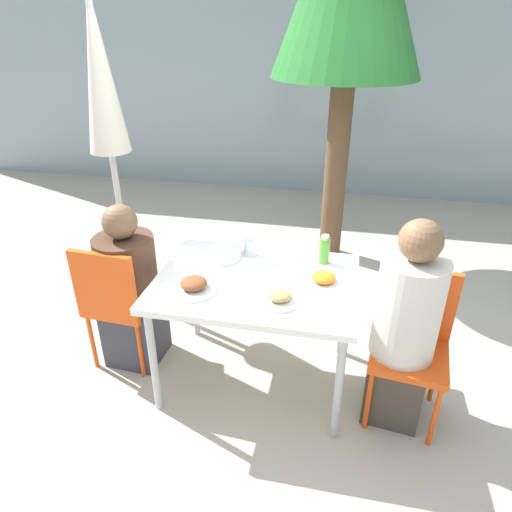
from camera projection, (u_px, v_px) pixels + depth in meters
The scene contains 14 objects.
ground_plane at pixel (256, 377), 2.91m from camera, with size 24.00×24.00×0.00m, color #B2A893.
building_facade at pixel (319, 67), 5.38m from camera, with size 10.00×0.20×3.00m.
dining_table at pixel (256, 289), 2.60m from camera, with size 1.14×0.84×0.73m.
chair_left at pixel (117, 298), 2.81m from camera, with size 0.42×0.42×0.87m.
person_left at pixel (130, 292), 2.87m from camera, with size 0.36×0.36×1.09m.
chair_right at pixel (412, 335), 2.48m from camera, with size 0.45×0.45×0.87m.
person_right at pixel (404, 331), 2.40m from camera, with size 0.34×0.34×1.21m.
closed_umbrella at pixel (103, 95), 2.99m from camera, with size 0.36×0.36×2.25m.
plate_0 at pixel (194, 286), 2.46m from camera, with size 0.27×0.27×0.07m.
plate_1 at pixel (324, 280), 2.52m from camera, with size 0.24×0.24×0.07m.
plate_2 at pixel (279, 297), 2.37m from camera, with size 0.23×0.23×0.06m.
bottle at pixel (324, 250), 2.71m from camera, with size 0.06×0.06×0.18m.
drinking_cup at pixel (250, 247), 2.81m from camera, with size 0.08×0.08×0.10m.
salad_bowl at pixel (225, 254), 2.78m from camera, with size 0.20×0.20×0.06m.
Camera 1 is at (0.45, -2.16, 2.05)m, focal length 32.00 mm.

